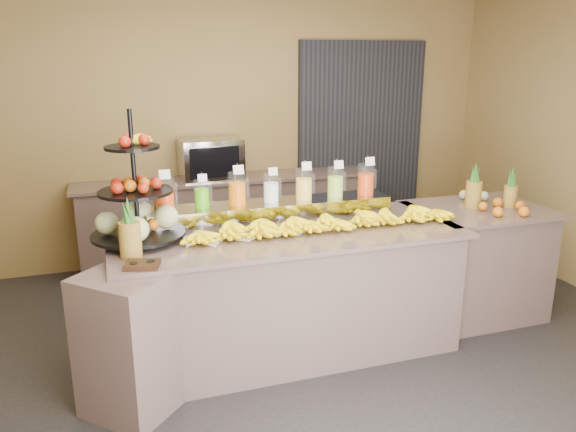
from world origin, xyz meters
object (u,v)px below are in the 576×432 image
oven_warmer (211,159)px  right_fruit_pile (497,202)px  pitcher_tray (271,212)px  fruit_stand (143,208)px  condiment_caddy (142,265)px  banana_heap (324,219)px

oven_warmer → right_fruit_pile: bearing=-46.9°
pitcher_tray → fruit_stand: size_ratio=2.10×
pitcher_tray → fruit_stand: fruit_stand is taller
pitcher_tray → condiment_caddy: pitcher_tray is taller
pitcher_tray → banana_heap: banana_heap is taller
right_fruit_pile → oven_warmer: bearing=135.3°
banana_heap → fruit_stand: fruit_stand is taller
pitcher_tray → banana_heap: bearing=-46.3°
condiment_caddy → oven_warmer: (0.87, 2.35, 0.19)m
right_fruit_pile → banana_heap: bearing=-178.4°
condiment_caddy → right_fruit_pile: right_fruit_pile is taller
pitcher_tray → oven_warmer: (-0.13, 1.67, 0.13)m
banana_heap → right_fruit_pile: (1.53, 0.04, -0.00)m
banana_heap → oven_warmer: size_ratio=3.32×
banana_heap → condiment_caddy: size_ratio=10.24×
pitcher_tray → banana_heap: size_ratio=0.91×
banana_heap → oven_warmer: oven_warmer is taller
right_fruit_pile → oven_warmer: oven_warmer is taller
pitcher_tray → oven_warmer: bearing=94.6°
banana_heap → right_fruit_pile: size_ratio=4.96×
fruit_stand → condiment_caddy: 0.55m
banana_heap → condiment_caddy: banana_heap is taller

